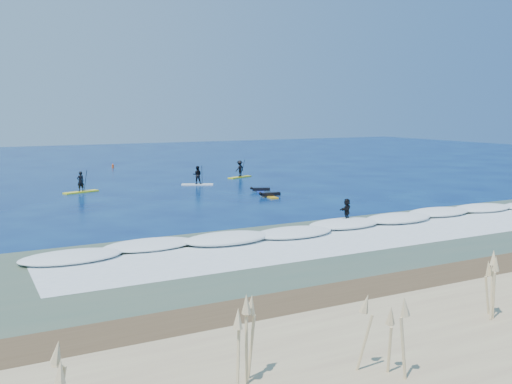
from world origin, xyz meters
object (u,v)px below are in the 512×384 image
sup_paddler_left (81,185)px  marker_buoy (113,166)px  prone_paddler_far (260,190)px  wave_surfer (347,211)px  sup_paddler_center (197,177)px  prone_paddler_near (269,195)px  sup_paddler_right (240,170)px

sup_paddler_left → marker_buoy: 20.46m
sup_paddler_left → prone_paddler_far: 15.30m
wave_surfer → marker_buoy: wave_surfer is taller
sup_paddler_left → prone_paddler_far: size_ratio=1.38×
sup_paddler_center → prone_paddler_near: sup_paddler_center is taller
prone_paddler_near → sup_paddler_left: bearing=58.6°
prone_paddler_near → marker_buoy: 29.32m
sup_paddler_center → marker_buoy: size_ratio=5.01×
sup_paddler_center → prone_paddler_far: bearing=-40.3°
sup_paddler_right → prone_paddler_far: size_ratio=1.34×
sup_paddler_center → sup_paddler_right: size_ratio=1.00×
sup_paddler_right → prone_paddler_near: 13.64m
sup_paddler_right → wave_surfer: 25.50m
sup_paddler_left → sup_paddler_right: (16.73, 3.44, 0.14)m
sup_paddler_left → sup_paddler_center: bearing=-18.1°
sup_paddler_right → prone_paddler_far: sup_paddler_right is taller
sup_paddler_left → prone_paddler_near: sup_paddler_left is taller
prone_paddler_far → prone_paddler_near: bearing=-170.7°
sup_paddler_right → prone_paddler_far: (-3.00, -10.17, -0.65)m
sup_paddler_left → wave_surfer: size_ratio=1.50×
prone_paddler_far → sup_paddler_right: bearing=6.5°
sup_paddler_center → marker_buoy: (-3.28, 19.14, -0.51)m
prone_paddler_near → prone_paddler_far: size_ratio=1.06×
wave_surfer → sup_paddler_center: bearing=64.3°
sup_paddler_right → marker_buoy: 18.26m
prone_paddler_near → marker_buoy: size_ratio=3.97×
sup_paddler_left → sup_paddler_center: size_ratio=1.03×
sup_paddler_center → sup_paddler_right: (6.11, 3.49, 0.03)m
wave_surfer → marker_buoy: size_ratio=3.45×
sup_paddler_right → marker_buoy: (-9.39, 15.65, -0.54)m
sup_paddler_left → marker_buoy: size_ratio=5.17×
wave_surfer → marker_buoy: 40.93m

